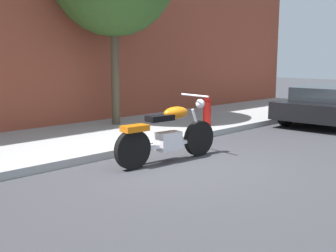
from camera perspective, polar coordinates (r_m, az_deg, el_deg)
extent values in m
plane|color=#38383D|center=(6.97, 1.53, -5.57)|extent=(60.00, 60.00, 0.00)
cube|color=#9C9C9C|center=(9.12, -11.49, -1.70)|extent=(21.25, 3.28, 0.14)
cylinder|color=black|center=(7.63, 4.36, -1.72)|extent=(0.67, 0.17, 0.66)
cylinder|color=black|center=(6.69, -4.98, -3.33)|extent=(0.67, 0.17, 0.66)
cube|color=silver|center=(7.12, 0.00, -2.09)|extent=(0.46, 0.32, 0.32)
cube|color=silver|center=(7.14, 0.00, -2.64)|extent=(1.36, 0.19, 0.06)
ellipsoid|color=#D1660C|center=(7.16, 1.11, 1.87)|extent=(0.54, 0.30, 0.22)
cube|color=black|center=(6.94, -1.14, 1.13)|extent=(0.50, 0.28, 0.10)
cube|color=#D1660C|center=(6.65, -4.67, -0.32)|extent=(0.46, 0.28, 0.10)
cylinder|color=silver|center=(7.54, 4.06, 0.31)|extent=(0.27, 0.07, 0.58)
cylinder|color=silver|center=(7.43, 3.77, 4.31)|extent=(0.09, 0.70, 0.04)
sphere|color=silver|center=(7.54, 4.53, 3.15)|extent=(0.17, 0.17, 0.17)
cylinder|color=silver|center=(7.11, -2.38, -2.93)|extent=(0.80, 0.16, 0.09)
cylinder|color=black|center=(13.91, 21.03, 2.71)|extent=(0.65, 0.26, 0.64)
cylinder|color=black|center=(11.49, 16.24, 1.66)|extent=(0.65, 0.26, 0.64)
cube|color=black|center=(12.41, 22.03, 2.57)|extent=(4.24, 2.01, 0.45)
cube|color=#1E2328|center=(12.28, 21.98, 4.23)|extent=(2.25, 1.68, 0.40)
cylinder|color=#4D4130|center=(10.38, -7.44, 7.79)|extent=(0.21, 0.21, 3.03)
cylinder|color=red|center=(10.22, 5.49, 1.37)|extent=(0.20, 0.20, 0.75)
sphere|color=red|center=(10.16, 5.53, 3.80)|extent=(0.19, 0.19, 0.19)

